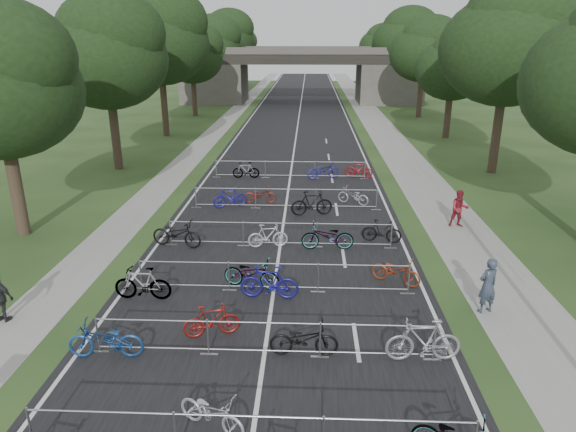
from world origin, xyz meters
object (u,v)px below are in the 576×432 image
pedestrian_a (488,286)px  pedestrian_b (459,209)px  pedestrian_c (0,298)px  overpass_bridge (301,75)px

pedestrian_a → pedestrian_b: bearing=-121.2°
pedestrian_a → pedestrian_c: pedestrian_a is taller
pedestrian_b → pedestrian_c: 18.62m
pedestrian_c → pedestrian_a: bearing=-162.6°
pedestrian_a → pedestrian_c: bearing=-17.6°
pedestrian_b → pedestrian_c: pedestrian_b is taller
overpass_bridge → pedestrian_a: overpass_bridge is taller
pedestrian_b → pedestrian_a: bearing=-98.3°
overpass_bridge → pedestrian_c: bearing=-98.3°
overpass_bridge → pedestrian_b: size_ratio=17.94×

